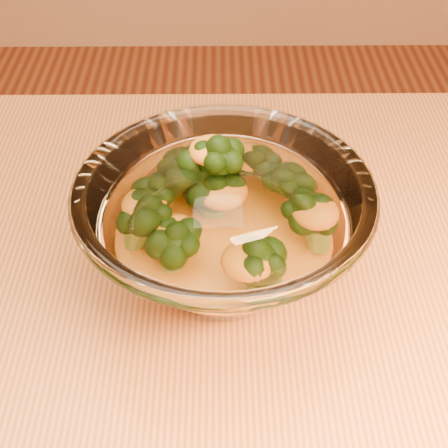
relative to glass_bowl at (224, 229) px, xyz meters
The scene contains 3 objects.
glass_bowl is the anchor object (origin of this frame).
cheese_sauce 0.02m from the glass_bowl, 90.00° to the right, with size 0.12×0.12×0.03m, color orange.
broccoli_heap 0.02m from the glass_bowl, 93.86° to the left, with size 0.16×0.16×0.08m.
Camera 1 is at (-0.07, -0.24, 1.14)m, focal length 50.00 mm.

